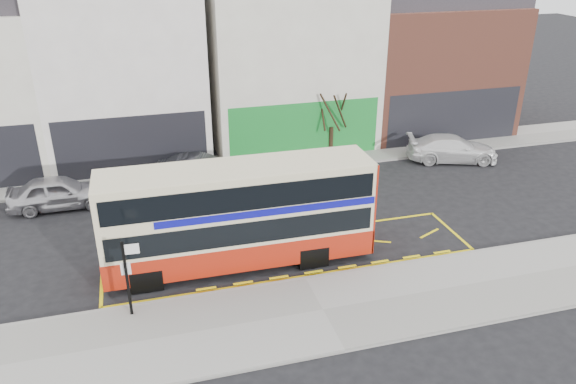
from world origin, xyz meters
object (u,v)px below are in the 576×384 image
object	(u,v)px
bus_stop_post	(128,271)
car_grey	(202,172)
double_decker_bus	(240,214)
street_tree_right	(332,100)
car_silver	(59,192)
car_white	(452,148)

from	to	relation	value
bus_stop_post	car_grey	size ratio (longest dim) A/B	0.57
double_decker_bus	street_tree_right	xyz separation A→B (m)	(6.94, 9.53, 1.17)
double_decker_bus	bus_stop_post	world-z (taller)	double_decker_bus
bus_stop_post	car_silver	size ratio (longest dim) A/B	0.61
car_silver	street_tree_right	world-z (taller)	street_tree_right
bus_stop_post	car_grey	distance (m)	10.42
double_decker_bus	car_grey	bearing A→B (deg)	94.06
car_grey	street_tree_right	size ratio (longest dim) A/B	0.98
car_silver	street_tree_right	distance (m)	14.35
double_decker_bus	car_grey	size ratio (longest dim) A/B	2.12
double_decker_bus	street_tree_right	bearing A→B (deg)	54.59
car_grey	car_white	world-z (taller)	car_grey
bus_stop_post	street_tree_right	world-z (taller)	street_tree_right
street_tree_right	car_silver	bearing A→B (deg)	-169.14
car_silver	car_white	world-z (taller)	car_silver
bus_stop_post	car_silver	world-z (taller)	bus_stop_post
double_decker_bus	car_silver	size ratio (longest dim) A/B	2.25
car_white	street_tree_right	world-z (taller)	street_tree_right
bus_stop_post	street_tree_right	xyz separation A→B (m)	(10.93, 11.83, 1.46)
double_decker_bus	car_white	distance (m)	15.03
car_white	street_tree_right	size ratio (longest dim) A/B	1.02
car_silver	car_grey	size ratio (longest dim) A/B	0.94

